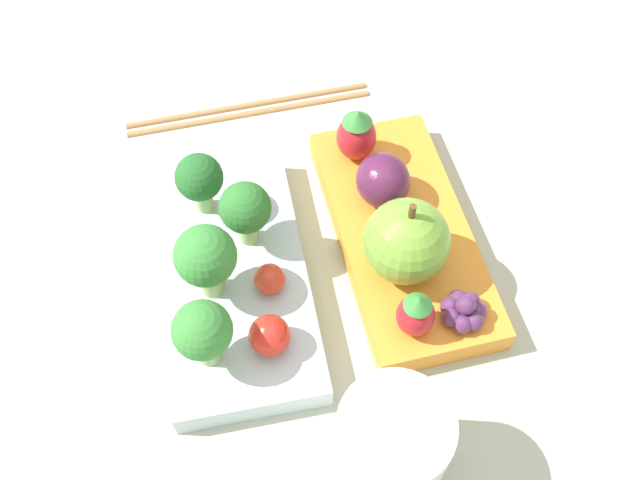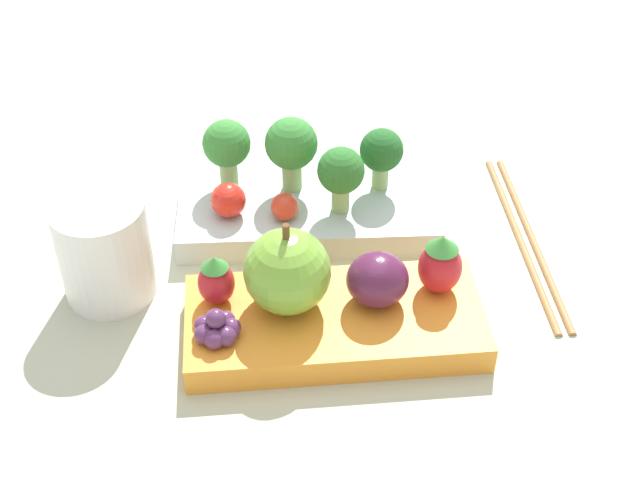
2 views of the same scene
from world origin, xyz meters
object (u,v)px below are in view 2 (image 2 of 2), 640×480
(broccoli_floret_0, at_px, (291,146))
(chopsticks_pair, at_px, (527,237))
(strawberry_1, at_px, (440,264))
(cherry_tomato_1, at_px, (228,200))
(grape_cluster, at_px, (217,328))
(drinking_cup, at_px, (105,246))
(strawberry_0, at_px, (216,280))
(broccoli_floret_1, at_px, (381,152))
(bento_box_savoury, at_px, (308,209))
(cherry_tomato_0, at_px, (285,207))
(broccoli_floret_2, at_px, (227,146))
(bento_box_fruit, at_px, (334,323))
(plum, at_px, (378,279))
(broccoli_floret_3, at_px, (341,173))
(apple, at_px, (287,271))

(broccoli_floret_0, bearing_deg, chopsticks_pair, -18.53)
(strawberry_1, bearing_deg, cherry_tomato_1, 145.08)
(grape_cluster, height_order, drinking_cup, drinking_cup)
(strawberry_0, bearing_deg, broccoli_floret_1, 41.46)
(cherry_tomato_1, relative_size, chopsticks_pair, 0.13)
(bento_box_savoury, bearing_deg, grape_cluster, -117.57)
(grape_cluster, bearing_deg, bento_box_savoury, 62.43)
(cherry_tomato_0, distance_m, strawberry_1, 0.14)
(broccoli_floret_2, bearing_deg, broccoli_floret_0, -12.31)
(broccoli_floret_2, relative_size, strawberry_0, 1.48)
(bento_box_savoury, xyz_separation_m, cherry_tomato_1, (-0.06, -0.01, 0.02))
(bento_box_fruit, xyz_separation_m, strawberry_1, (0.08, 0.02, 0.03))
(cherry_tomato_1, bearing_deg, broccoli_floret_2, 87.69)
(plum, bearing_deg, cherry_tomato_0, 119.68)
(broccoli_floret_0, bearing_deg, strawberry_1, -54.65)
(plum, bearing_deg, strawberry_0, 173.68)
(bento_box_fruit, distance_m, strawberry_1, 0.08)
(broccoli_floret_3, bearing_deg, broccoli_floret_2, 152.78)
(broccoli_floret_0, distance_m, broccoli_floret_1, 0.07)
(broccoli_floret_2, bearing_deg, strawberry_0, -95.40)
(bento_box_fruit, relative_size, broccoli_floret_0, 3.27)
(cherry_tomato_1, bearing_deg, plum, -47.45)
(broccoli_floret_2, xyz_separation_m, broccoli_floret_3, (0.08, -0.04, -0.00))
(plum, relative_size, drinking_cup, 0.55)
(bento_box_savoury, distance_m, strawberry_1, 0.14)
(apple, bearing_deg, plum, -3.21)
(broccoli_floret_2, relative_size, cherry_tomato_0, 2.67)
(bento_box_savoury, height_order, broccoli_floret_0, broccoli_floret_0)
(bento_box_savoury, relative_size, apple, 3.01)
(broccoli_floret_0, xyz_separation_m, apple, (-0.01, -0.13, -0.01))
(cherry_tomato_0, relative_size, plum, 0.50)
(plum, bearing_deg, broccoli_floret_2, 123.30)
(cherry_tomato_1, height_order, drinking_cup, drinking_cup)
(broccoli_floret_2, distance_m, chopsticks_pair, 0.25)
(bento_box_fruit, distance_m, plum, 0.04)
(broccoli_floret_1, relative_size, strawberry_1, 1.12)
(apple, bearing_deg, bento_box_savoury, 77.78)
(broccoli_floret_3, height_order, grape_cluster, broccoli_floret_3)
(grape_cluster, bearing_deg, plum, 11.49)
(cherry_tomato_1, bearing_deg, strawberry_0, -96.70)
(cherry_tomato_0, bearing_deg, bento_box_fruit, -76.54)
(bento_box_savoury, distance_m, cherry_tomato_1, 0.07)
(strawberry_0, bearing_deg, broccoli_floret_3, 43.15)
(broccoli_floret_0, distance_m, chopsticks_pair, 0.20)
(broccoli_floret_0, relative_size, broccoli_floret_3, 1.14)
(plum, bearing_deg, drinking_cup, 162.61)
(broccoli_floret_3, relative_size, cherry_tomato_1, 2.02)
(bento_box_fruit, relative_size, broccoli_floret_1, 3.93)
(cherry_tomato_1, distance_m, apple, 0.11)
(broccoli_floret_3, xyz_separation_m, cherry_tomato_1, (-0.09, 0.00, -0.02))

